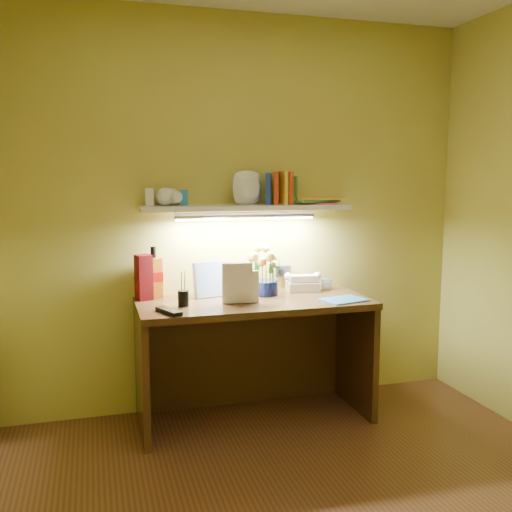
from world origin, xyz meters
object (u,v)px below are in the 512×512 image
(telephone, at_px, (303,282))
(desk_clock, at_px, (326,284))
(desk, at_px, (255,360))
(whisky_bottle, at_px, (154,272))
(flower_bouquet, at_px, (264,270))

(telephone, height_order, desk_clock, telephone)
(desk, bearing_deg, whisky_bottle, 158.17)
(flower_bouquet, relative_size, telephone, 1.53)
(telephone, xyz_separation_m, whisky_bottle, (-0.95, 0.04, 0.10))
(flower_bouquet, xyz_separation_m, whisky_bottle, (-0.68, 0.08, 0.00))
(desk, xyz_separation_m, telephone, (0.38, 0.19, 0.44))
(whisky_bottle, bearing_deg, telephone, -2.51)
(flower_bouquet, bearing_deg, telephone, 8.74)
(desk_clock, relative_size, whisky_bottle, 0.22)
(desk, bearing_deg, desk_clock, 20.04)
(flower_bouquet, height_order, whisky_bottle, whisky_bottle)
(desk, xyz_separation_m, whisky_bottle, (-0.57, 0.23, 0.53))
(desk, xyz_separation_m, flower_bouquet, (0.11, 0.15, 0.53))
(desk, relative_size, desk_clock, 20.34)
(desk_clock, distance_m, whisky_bottle, 1.13)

